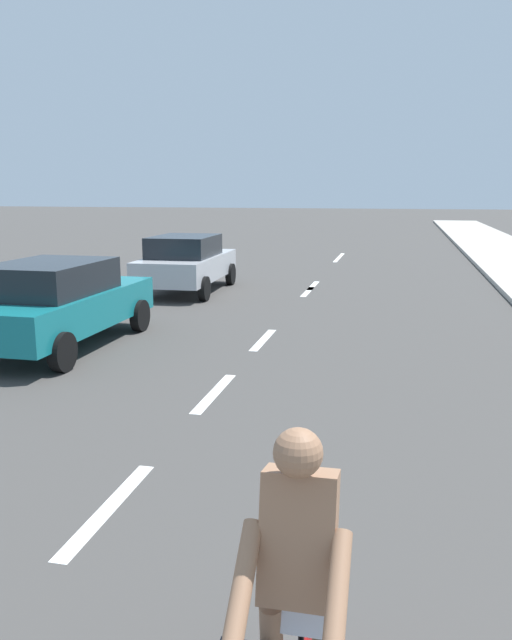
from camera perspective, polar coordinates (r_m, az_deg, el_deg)
name	(u,v)px	position (r m, az deg, el deg)	size (l,w,h in m)	color
ground_plane	(303,296)	(17.21, 4.25, 2.12)	(160.00, 160.00, 0.00)	#423F3D
lane_stripe_2	(109,508)	(6.15, -13.01, -16.00)	(0.16, 1.80, 0.01)	white
lane_stripe_3	(214,393)	(9.09, -3.73, -6.50)	(0.16, 1.80, 0.01)	white
lane_stripe_4	(263,340)	(12.19, 0.65, -1.77)	(0.16, 1.80, 0.01)	white
lane_stripe_5	(308,292)	(17.98, 4.62, 2.54)	(0.16, 1.80, 0.01)	white
lane_stripe_6	(313,286)	(19.13, 5.12, 3.07)	(0.16, 1.80, 0.01)	white
lane_stripe_7	(337,260)	(26.31, 7.24, 5.35)	(0.16, 1.80, 0.01)	white
lane_stripe_8	(341,255)	(28.11, 7.60, 5.74)	(0.16, 1.80, 0.01)	white
cyclist	(283,638)	(3.23, 2.43, -26.52)	(0.62, 1.71, 1.82)	black
parked_car_teal	(56,301)	(12.05, -17.46, 1.59)	(2.08, 4.47, 1.57)	#14727A
parked_car_silver	(186,262)	(17.96, -6.23, 5.19)	(2.07, 4.34, 1.57)	#B7BABF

